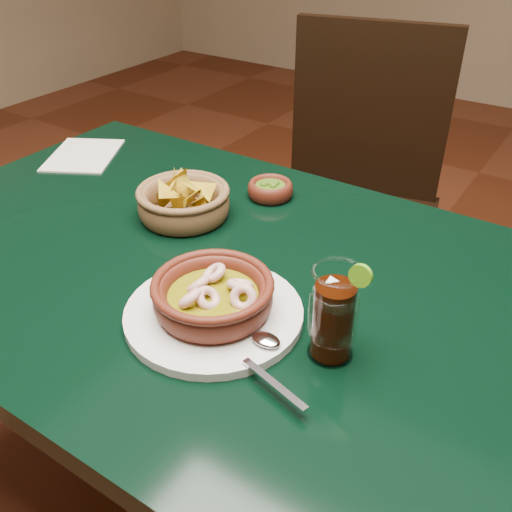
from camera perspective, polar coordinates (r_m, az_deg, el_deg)
The scene contains 9 objects.
ground at distance 1.54m, azimuth -4.31°, elevation -24.00°, with size 7.00×7.00×0.00m, color #471C0C.
dining_table at distance 1.05m, azimuth -5.78°, elevation -4.42°, with size 1.20×0.80×0.75m.
dining_chair at distance 1.64m, azimuth 9.62°, elevation 5.79°, with size 0.55×0.55×1.00m.
shrimp_plate at distance 0.83m, azimuth -4.27°, elevation -4.44°, with size 0.34×0.26×0.08m.
chip_basket at distance 1.10m, azimuth -7.23°, elevation 5.38°, with size 0.21×0.21×0.12m.
guacamole_ramekin at distance 1.17m, azimuth 1.44°, elevation 6.68°, with size 0.11×0.11×0.04m.
cola_drink at distance 0.76m, azimuth 7.76°, elevation -5.84°, with size 0.14×0.14×0.16m.
glass_ashtray at distance 1.13m, azimuth -8.09°, elevation 5.09°, with size 0.13×0.13×0.03m.
paper_menu at distance 1.43m, azimuth -16.87°, elevation 9.64°, with size 0.22×0.24×0.00m.
Camera 1 is at (0.55, -0.63, 1.29)m, focal length 40.00 mm.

